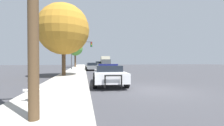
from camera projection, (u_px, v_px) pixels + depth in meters
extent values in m
plane|color=#3D3D42|center=(156.00, 90.00, 8.22)|extent=(110.00, 110.00, 0.00)
cube|color=#ADA89E|center=(58.00, 92.00, 7.28)|extent=(3.00, 110.00, 0.13)
cube|color=white|center=(109.00, 75.00, 10.28)|extent=(2.22, 5.05, 0.56)
cube|color=black|center=(108.00, 68.00, 10.52)|extent=(1.80, 2.67, 0.39)
cylinder|color=black|center=(127.00, 82.00, 8.87)|extent=(0.29, 0.71, 0.70)
cylinder|color=black|center=(95.00, 83.00, 8.65)|extent=(0.29, 0.71, 0.70)
cylinder|color=black|center=(118.00, 77.00, 11.91)|extent=(0.29, 0.71, 0.70)
cylinder|color=black|center=(95.00, 77.00, 11.69)|extent=(0.29, 0.71, 0.70)
cylinder|color=black|center=(122.00, 81.00, 7.76)|extent=(0.07, 0.07, 0.69)
cylinder|color=black|center=(105.00, 82.00, 7.66)|extent=(0.07, 0.07, 0.69)
cylinder|color=black|center=(113.00, 76.00, 7.71)|extent=(0.91, 0.13, 0.07)
cube|color=navy|center=(108.00, 65.00, 10.51)|extent=(1.38, 0.29, 0.09)
cube|color=navy|center=(122.00, 74.00, 10.39)|extent=(0.24, 3.55, 0.16)
cylinder|color=white|center=(32.00, 92.00, 5.43)|extent=(0.25, 0.25, 0.68)
sphere|color=white|center=(32.00, 82.00, 5.42)|extent=(0.27, 0.27, 0.27)
cylinder|color=white|center=(26.00, 90.00, 5.39)|extent=(0.18, 0.10, 0.10)
cylinder|color=white|center=(39.00, 90.00, 5.47)|extent=(0.18, 0.10, 0.10)
cylinder|color=#424247|center=(72.00, 55.00, 26.17)|extent=(0.16, 0.16, 5.04)
cylinder|color=#424247|center=(82.00, 42.00, 26.46)|extent=(3.44, 0.11, 0.11)
cube|color=black|center=(91.00, 44.00, 26.78)|extent=(0.30, 0.24, 0.90)
sphere|color=red|center=(91.00, 43.00, 26.65)|extent=(0.20, 0.20, 0.20)
sphere|color=orange|center=(91.00, 44.00, 26.65)|extent=(0.20, 0.20, 0.20)
sphere|color=green|center=(91.00, 46.00, 26.66)|extent=(0.20, 0.20, 0.20)
cube|color=#474C51|center=(98.00, 64.00, 43.86)|extent=(1.95, 4.10, 0.66)
cube|color=black|center=(98.00, 62.00, 43.65)|extent=(1.63, 2.15, 0.47)
cylinder|color=black|center=(95.00, 65.00, 44.97)|extent=(0.26, 0.67, 0.66)
cylinder|color=black|center=(101.00, 65.00, 45.23)|extent=(0.26, 0.67, 0.66)
cylinder|color=black|center=(95.00, 65.00, 42.49)|extent=(0.26, 0.67, 0.66)
cylinder|color=black|center=(102.00, 65.00, 42.76)|extent=(0.26, 0.67, 0.66)
cube|color=slate|center=(92.00, 67.00, 25.52)|extent=(1.98, 4.49, 0.51)
cube|color=black|center=(92.00, 64.00, 25.30)|extent=(1.64, 2.36, 0.46)
cylinder|color=black|center=(86.00, 68.00, 26.66)|extent=(0.26, 0.66, 0.65)
cylinder|color=black|center=(96.00, 68.00, 27.06)|extent=(0.26, 0.66, 0.65)
cylinder|color=black|center=(87.00, 69.00, 23.99)|extent=(0.26, 0.66, 0.65)
cylinder|color=black|center=(98.00, 69.00, 24.38)|extent=(0.26, 0.66, 0.65)
cube|color=#474C51|center=(106.00, 62.00, 39.73)|extent=(2.49, 2.19, 1.54)
cube|color=beige|center=(105.00, 61.00, 43.36)|extent=(2.69, 5.41, 2.44)
cylinder|color=black|center=(110.00, 65.00, 40.09)|extent=(0.34, 0.95, 0.94)
cylinder|color=black|center=(102.00, 65.00, 39.80)|extent=(0.34, 0.95, 0.94)
cylinder|color=black|center=(109.00, 65.00, 44.50)|extent=(0.34, 0.95, 0.94)
cylinder|color=black|center=(101.00, 65.00, 44.21)|extent=(0.34, 0.95, 0.94)
cylinder|color=#4C3823|center=(64.00, 59.00, 15.01)|extent=(0.38, 0.38, 3.24)
sphere|color=#B77F28|center=(64.00, 29.00, 14.97)|extent=(5.10, 5.10, 5.10)
cylinder|color=brown|center=(75.00, 60.00, 36.64)|extent=(0.41, 0.41, 3.58)
sphere|color=#4C8E38|center=(75.00, 48.00, 36.60)|extent=(3.63, 3.63, 3.63)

